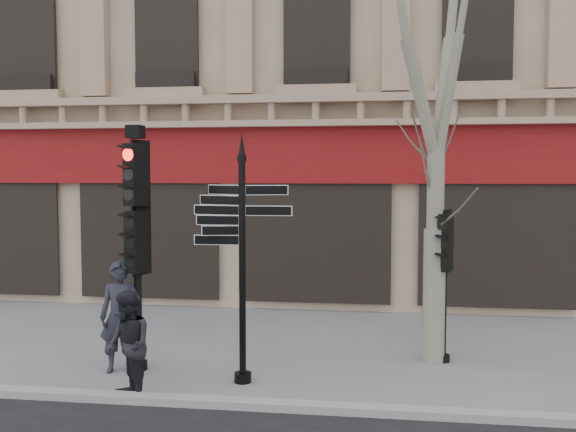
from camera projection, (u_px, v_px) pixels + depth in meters
name	position (u px, v px, depth m)	size (l,w,h in m)	color
ground	(286.00, 377.00, 9.99)	(80.00, 80.00, 0.00)	slate
kerb	(271.00, 406.00, 8.60)	(80.00, 0.25, 0.12)	gray
building	(338.00, 2.00, 21.73)	(28.00, 15.52, 18.00)	tan
fingerpost	(242.00, 216.00, 9.59)	(1.78, 1.78, 3.77)	black
traffic_signal_main	(137.00, 217.00, 10.22)	(0.51, 0.43, 3.93)	black
traffic_signal_secondary	(444.00, 259.00, 10.71)	(0.50, 0.43, 2.51)	black
pedestrian_a	(120.00, 317.00, 10.20)	(0.65, 0.43, 1.78)	#20212B
pedestrian_b	(128.00, 346.00, 8.94)	(0.75, 0.58, 1.54)	black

